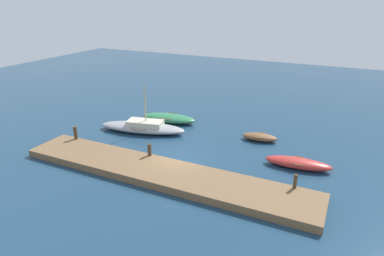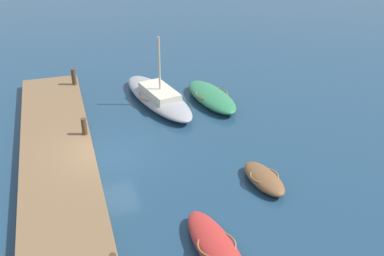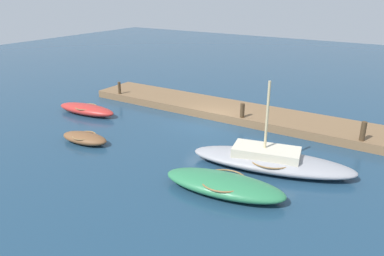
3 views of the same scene
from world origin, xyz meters
name	(u,v)px [view 3 (image 3 of 3)]	position (x,y,z in m)	size (l,w,h in m)	color
ground_plane	(210,124)	(0.00, 0.00, 0.00)	(84.00, 84.00, 0.00)	navy
dock_platform	(227,110)	(0.00, -2.32, 0.25)	(20.30, 3.38, 0.50)	brown
rowboat_red	(86,109)	(7.82, 2.77, 0.34)	(4.51, 1.69, 0.67)	#B72D28
sailboat_grey	(271,160)	(-5.39, 3.74, 0.44)	(7.77, 3.76, 4.16)	#939399
dinghy_brown	(85,138)	(4.21, 6.24, 0.29)	(2.93, 1.48, 0.57)	brown
motorboat_green	(224,185)	(-4.57, 6.82, 0.37)	(5.32, 2.51, 0.73)	#2D7A4C
mooring_post_west	(363,131)	(-8.54, -0.88, 1.01)	(0.27, 0.27, 1.02)	#47331E
mooring_post_mid_west	(242,110)	(-1.75, -0.88, 0.94)	(0.26, 0.26, 0.88)	#47331E
mooring_post_mid_east	(119,88)	(8.20, -0.88, 0.94)	(0.21, 0.21, 0.88)	#47331E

